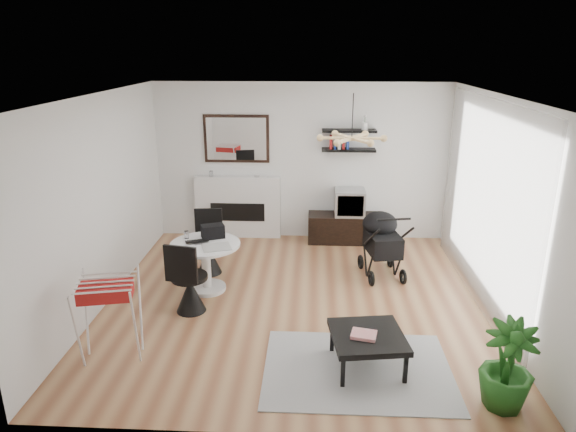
# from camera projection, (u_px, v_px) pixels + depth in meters

# --- Properties ---
(floor) EXTENTS (5.00, 5.00, 0.00)m
(floor) POSITION_uv_depth(u_px,v_px,m) (295.00, 301.00, 6.88)
(floor) COLOR #915737
(floor) RESTS_ON ground
(ceiling) EXTENTS (5.00, 5.00, 0.00)m
(ceiling) POSITION_uv_depth(u_px,v_px,m) (296.00, 95.00, 6.03)
(ceiling) COLOR white
(ceiling) RESTS_ON wall_back
(wall_back) EXTENTS (5.00, 0.00, 5.00)m
(wall_back) POSITION_uv_depth(u_px,v_px,m) (301.00, 162.00, 8.83)
(wall_back) COLOR white
(wall_back) RESTS_ON floor
(wall_left) EXTENTS (0.00, 5.00, 5.00)m
(wall_left) POSITION_uv_depth(u_px,v_px,m) (101.00, 202.00, 6.58)
(wall_left) COLOR white
(wall_left) RESTS_ON floor
(wall_right) EXTENTS (0.00, 5.00, 5.00)m
(wall_right) POSITION_uv_depth(u_px,v_px,m) (497.00, 208.00, 6.34)
(wall_right) COLOR white
(wall_right) RESTS_ON floor
(sheer_curtain) EXTENTS (0.04, 3.60, 2.60)m
(sheer_curtain) POSITION_uv_depth(u_px,v_px,m) (484.00, 203.00, 6.53)
(sheer_curtain) COLOR white
(sheer_curtain) RESTS_ON wall_right
(fireplace) EXTENTS (1.50, 0.17, 2.16)m
(fireplace) POSITION_uv_depth(u_px,v_px,m) (238.00, 200.00, 9.02)
(fireplace) COLOR white
(fireplace) RESTS_ON floor
(shelf_lower) EXTENTS (0.90, 0.25, 0.04)m
(shelf_lower) POSITION_uv_depth(u_px,v_px,m) (349.00, 150.00, 8.59)
(shelf_lower) COLOR black
(shelf_lower) RESTS_ON wall_back
(shelf_upper) EXTENTS (0.90, 0.25, 0.04)m
(shelf_upper) POSITION_uv_depth(u_px,v_px,m) (349.00, 131.00, 8.49)
(shelf_upper) COLOR black
(shelf_upper) RESTS_ON wall_back
(pendant_lamp) EXTENTS (0.90, 0.90, 0.10)m
(pendant_lamp) POSITION_uv_depth(u_px,v_px,m) (352.00, 138.00, 6.46)
(pendant_lamp) COLOR tan
(pendant_lamp) RESTS_ON ceiling
(tv_console) EXTENTS (1.31, 0.46, 0.49)m
(tv_console) POSITION_uv_depth(u_px,v_px,m) (346.00, 228.00, 8.91)
(tv_console) COLOR black
(tv_console) RESTS_ON floor
(crt_tv) EXTENTS (0.51, 0.44, 0.44)m
(crt_tv) POSITION_uv_depth(u_px,v_px,m) (350.00, 202.00, 8.76)
(crt_tv) COLOR #B1B1B3
(crt_tv) RESTS_ON tv_console
(dining_table) EXTENTS (0.96, 0.96, 0.70)m
(dining_table) POSITION_uv_depth(u_px,v_px,m) (206.00, 259.00, 7.06)
(dining_table) COLOR white
(dining_table) RESTS_ON floor
(laptop) EXTENTS (0.37, 0.30, 0.02)m
(laptop) POSITION_uv_depth(u_px,v_px,m) (198.00, 243.00, 6.96)
(laptop) COLOR black
(laptop) RESTS_ON dining_table
(black_bag) EXTENTS (0.36, 0.29, 0.19)m
(black_bag) POSITION_uv_depth(u_px,v_px,m) (213.00, 231.00, 7.16)
(black_bag) COLOR black
(black_bag) RESTS_ON dining_table
(newspaper) EXTENTS (0.45, 0.41, 0.01)m
(newspaper) POSITION_uv_depth(u_px,v_px,m) (217.00, 247.00, 6.83)
(newspaper) COLOR beige
(newspaper) RESTS_ON dining_table
(drinking_glass) EXTENTS (0.06, 0.06, 0.11)m
(drinking_glass) POSITION_uv_depth(u_px,v_px,m) (187.00, 235.00, 7.15)
(drinking_glass) COLOR white
(drinking_glass) RESTS_ON dining_table
(chair_far) EXTENTS (0.45, 0.47, 0.95)m
(chair_far) POSITION_uv_depth(u_px,v_px,m) (209.00, 254.00, 7.67)
(chair_far) COLOR black
(chair_far) RESTS_ON floor
(chair_near) EXTENTS (0.48, 0.50, 0.98)m
(chair_near) POSITION_uv_depth(u_px,v_px,m) (189.00, 290.00, 6.52)
(chair_near) COLOR black
(chair_near) RESTS_ON floor
(drying_rack) EXTENTS (0.73, 0.70, 0.93)m
(drying_rack) POSITION_uv_depth(u_px,v_px,m) (110.00, 318.00, 5.48)
(drying_rack) COLOR white
(drying_rack) RESTS_ON floor
(stroller) EXTENTS (0.66, 0.91, 1.05)m
(stroller) POSITION_uv_depth(u_px,v_px,m) (381.00, 246.00, 7.57)
(stroller) COLOR black
(stroller) RESTS_ON floor
(rug) EXTENTS (1.97, 1.42, 0.01)m
(rug) POSITION_uv_depth(u_px,v_px,m) (357.00, 369.00, 5.41)
(rug) COLOR #989898
(rug) RESTS_ON floor
(coffee_table) EXTENTS (0.84, 0.84, 0.38)m
(coffee_table) POSITION_uv_depth(u_px,v_px,m) (368.00, 338.00, 5.37)
(coffee_table) COLOR black
(coffee_table) RESTS_ON rug
(magazines) EXTENTS (0.29, 0.25, 0.04)m
(magazines) POSITION_uv_depth(u_px,v_px,m) (364.00, 335.00, 5.30)
(magazines) COLOR red
(magazines) RESTS_ON coffee_table
(potted_plant) EXTENTS (0.56, 0.56, 0.88)m
(potted_plant) POSITION_uv_depth(u_px,v_px,m) (507.00, 366.00, 4.75)
(potted_plant) COLOR #1D5518
(potted_plant) RESTS_ON floor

